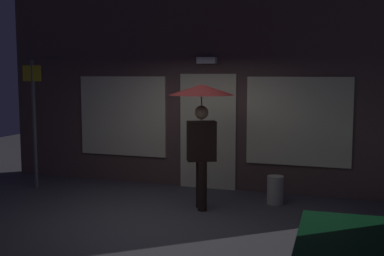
% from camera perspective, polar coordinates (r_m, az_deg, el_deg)
% --- Properties ---
extents(ground_plane, '(18.00, 18.00, 0.00)m').
position_cam_1_polar(ground_plane, '(7.52, -3.07, -10.69)').
color(ground_plane, '#423F44').
extents(building_facade, '(8.66, 0.48, 4.56)m').
position_cam_1_polar(building_facade, '(9.41, 2.17, 6.66)').
color(building_facade, brown).
rests_on(building_facade, ground).
extents(person_with_umbrella, '(1.05, 1.05, 2.04)m').
position_cam_1_polar(person_with_umbrella, '(7.82, 1.13, 1.66)').
color(person_with_umbrella, black).
rests_on(person_with_umbrella, ground).
extents(street_sign_post, '(0.40, 0.07, 2.46)m').
position_cam_1_polar(street_sign_post, '(9.82, -18.00, 1.33)').
color(street_sign_post, '#595B60').
rests_on(street_sign_post, ground).
extents(sidewalk_bollard, '(0.28, 0.28, 0.48)m').
position_cam_1_polar(sidewalk_bollard, '(8.45, 9.71, -7.16)').
color(sidewalk_bollard, '#B2A899').
rests_on(sidewalk_bollard, ground).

